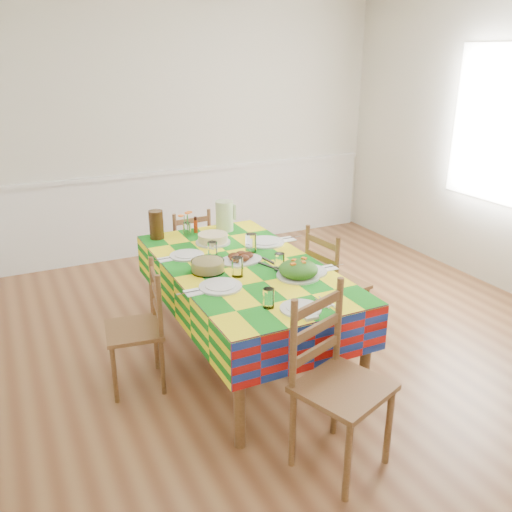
# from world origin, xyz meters

# --- Properties ---
(room) EXTENTS (4.58, 5.08, 2.78)m
(room) POSITION_xyz_m (0.00, 0.00, 1.35)
(room) COLOR brown
(room) RESTS_ON ground
(wainscot) EXTENTS (4.41, 0.06, 0.92)m
(wainscot) POSITION_xyz_m (0.00, 2.48, 0.49)
(wainscot) COLOR white
(wainscot) RESTS_ON room
(window_right) EXTENTS (0.00, 1.40, 1.40)m
(window_right) POSITION_xyz_m (2.23, 0.30, 1.50)
(window_right) COLOR white
(window_right) RESTS_ON room
(dining_table) EXTENTS (1.02, 1.89, 0.74)m
(dining_table) POSITION_xyz_m (-0.47, 0.03, 0.66)
(dining_table) COLOR brown
(dining_table) RESTS_ON room
(setting_near_head) EXTENTS (0.39, 0.26, 0.12)m
(setting_near_head) POSITION_xyz_m (-0.52, -0.70, 0.76)
(setting_near_head) COLOR silver
(setting_near_head) RESTS_ON dining_table
(setting_left_near) EXTENTS (0.50, 0.30, 0.13)m
(setting_left_near) POSITION_xyz_m (-0.71, -0.21, 0.77)
(setting_left_near) COLOR silver
(setting_left_near) RESTS_ON dining_table
(setting_left_far) EXTENTS (0.45, 0.27, 0.12)m
(setting_left_far) POSITION_xyz_m (-0.72, 0.32, 0.76)
(setting_left_far) COLOR silver
(setting_left_far) RESTS_ON dining_table
(setting_right_near) EXTENTS (0.48, 0.28, 0.12)m
(setting_right_near) POSITION_xyz_m (-0.19, -0.24, 0.76)
(setting_right_near) COLOR silver
(setting_right_near) RESTS_ON dining_table
(setting_right_far) EXTENTS (0.55, 0.32, 0.14)m
(setting_right_far) POSITION_xyz_m (-0.19, 0.32, 0.77)
(setting_right_far) COLOR silver
(setting_right_far) RESTS_ON dining_table
(meat_platter) EXTENTS (0.32, 0.23, 0.06)m
(meat_platter) POSITION_xyz_m (-0.46, 0.10, 0.76)
(meat_platter) COLOR silver
(meat_platter) RESTS_ON dining_table
(salad_platter) EXTENTS (0.29, 0.29, 0.12)m
(salad_platter) POSITION_xyz_m (-0.24, -0.32, 0.78)
(salad_platter) COLOR silver
(salad_platter) RESTS_ON dining_table
(pasta_bowl) EXTENTS (0.22, 0.22, 0.08)m
(pasta_bowl) POSITION_xyz_m (-0.74, 0.03, 0.78)
(pasta_bowl) COLOR white
(pasta_bowl) RESTS_ON dining_table
(cake) EXTENTS (0.27, 0.27, 0.07)m
(cake) POSITION_xyz_m (-0.49, 0.55, 0.77)
(cake) COLOR silver
(cake) RESTS_ON dining_table
(serving_utensils) EXTENTS (0.15, 0.34, 0.01)m
(serving_utensils) POSITION_xyz_m (-0.30, -0.08, 0.74)
(serving_utensils) COLOR black
(serving_utensils) RESTS_ON dining_table
(flower_vase) EXTENTS (0.13, 0.11, 0.21)m
(flower_vase) POSITION_xyz_m (-0.61, 0.81, 0.82)
(flower_vase) COLOR white
(flower_vase) RESTS_ON dining_table
(hot_sauce) EXTENTS (0.03, 0.03, 0.13)m
(hot_sauce) POSITION_xyz_m (-0.52, 0.85, 0.80)
(hot_sauce) COLOR red
(hot_sauce) RESTS_ON dining_table
(green_pitcher) EXTENTS (0.14, 0.14, 0.25)m
(green_pitcher) POSITION_xyz_m (-0.28, 0.81, 0.86)
(green_pitcher) COLOR #B9D596
(green_pitcher) RESTS_ON dining_table
(tea_pitcher) EXTENTS (0.11, 0.11, 0.23)m
(tea_pitcher) POSITION_xyz_m (-0.85, 0.85, 0.85)
(tea_pitcher) COLOR #301C0A
(tea_pitcher) RESTS_ON dining_table
(name_card) EXTENTS (0.08, 0.03, 0.02)m
(name_card) POSITION_xyz_m (-0.47, -0.88, 0.74)
(name_card) COLOR silver
(name_card) RESTS_ON dining_table
(chair_near) EXTENTS (0.56, 0.54, 1.00)m
(chair_near) POSITION_xyz_m (-0.49, -1.16, 0.49)
(chair_near) COLOR brown
(chair_near) RESTS_ON room
(chair_far) EXTENTS (0.39, 0.37, 0.84)m
(chair_far) POSITION_xyz_m (-0.47, 1.22, 0.41)
(chair_far) COLOR brown
(chair_far) RESTS_ON room
(chair_left) EXTENTS (0.41, 0.42, 0.85)m
(chair_left) POSITION_xyz_m (-1.23, 0.03, 0.42)
(chair_left) COLOR brown
(chair_left) RESTS_ON room
(chair_right) EXTENTS (0.43, 0.44, 0.90)m
(chair_right) POSITION_xyz_m (0.28, 0.03, 0.44)
(chair_right) COLOR brown
(chair_right) RESTS_ON room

